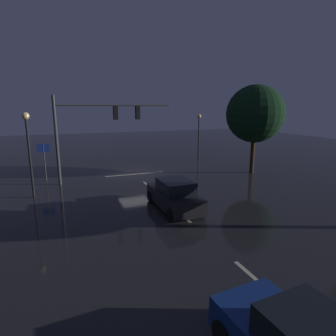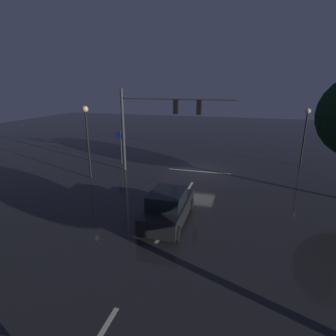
{
  "view_description": "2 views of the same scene",
  "coord_description": "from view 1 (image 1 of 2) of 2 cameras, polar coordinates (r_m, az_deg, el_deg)",
  "views": [
    {
      "loc": [
        5.67,
        22.67,
        5.57
      ],
      "look_at": [
        -1.06,
        5.27,
        1.48
      ],
      "focal_mm": 29.9,
      "sensor_mm": 36.0,
      "label": 1
    },
    {
      "loc": [
        -3.45,
        21.09,
        6.64
      ],
      "look_at": [
        0.87,
        6.18,
        1.94
      ],
      "focal_mm": 29.38,
      "sensor_mm": 36.0,
      "label": 2
    }
  ],
  "objects": [
    {
      "name": "route_sign",
      "position": [
        23.08,
        -23.97,
        2.59
      ],
      "size": [
        0.9,
        0.11,
        2.89
      ],
      "color": "#383A3D",
      "rests_on": "ground_plane"
    },
    {
      "name": "lane_dash_far",
      "position": [
        20.29,
        -4.09,
        -3.59
      ],
      "size": [
        0.16,
        2.2,
        0.01
      ],
      "primitive_type": "cube",
      "rotation": [
        0.0,
        0.0,
        1.57
      ],
      "color": "beige",
      "rests_on": "ground_plane"
    },
    {
      "name": "street_lamp_left_kerb",
      "position": [
        29.92,
        6.31,
        8.14
      ],
      "size": [
        0.44,
        0.44,
        4.83
      ],
      "color": "black",
      "rests_on": "ground_plane"
    },
    {
      "name": "lane_dash_mid",
      "position": [
        14.96,
        2.79,
        -9.5
      ],
      "size": [
        0.16,
        2.2,
        0.01
      ],
      "primitive_type": "cube",
      "rotation": [
        0.0,
        0.0,
        1.57
      ],
      "color": "beige",
      "rests_on": "ground_plane"
    },
    {
      "name": "traffic_signal_assembly",
      "position": [
        21.46,
        -14.38,
        9.01
      ],
      "size": [
        8.62,
        0.47,
        6.38
      ],
      "color": "#383A3D",
      "rests_on": "ground_plane"
    },
    {
      "name": "stop_bar",
      "position": [
        23.82,
        -6.77,
        -1.23
      ],
      "size": [
        5.0,
        0.16,
        0.01
      ],
      "primitive_type": "cube",
      "color": "beige",
      "rests_on": "ground_plane"
    },
    {
      "name": "car_approaching",
      "position": [
        15.48,
        1.32,
        -5.6
      ],
      "size": [
        1.94,
        4.39,
        1.7
      ],
      "color": "black",
      "rests_on": "ground_plane"
    },
    {
      "name": "street_lamp_right_kerb",
      "position": [
        18.82,
        -26.65,
        5.25
      ],
      "size": [
        0.44,
        0.44,
        5.26
      ],
      "color": "black",
      "rests_on": "ground_plane"
    },
    {
      "name": "lane_dash_near",
      "position": [
        10.38,
        17.27,
        -20.69
      ],
      "size": [
        0.16,
        2.2,
        0.01
      ],
      "primitive_type": "cube",
      "rotation": [
        0.0,
        0.0,
        1.57
      ],
      "color": "beige",
      "rests_on": "ground_plane"
    },
    {
      "name": "ground_plane",
      "position": [
        24.03,
        -6.9,
        -1.13
      ],
      "size": [
        80.0,
        80.0,
        0.0
      ],
      "primitive_type": "plane",
      "color": "#232326"
    },
    {
      "name": "tree_left_far",
      "position": [
        24.57,
        17.31,
        10.46
      ],
      "size": [
        4.73,
        4.73,
        7.37
      ],
      "color": "#382314",
      "rests_on": "ground_plane"
    }
  ]
}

